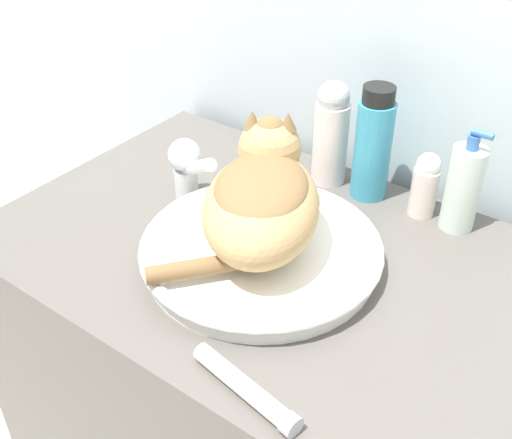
# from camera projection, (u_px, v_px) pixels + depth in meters

# --- Properties ---
(vanity_counter) EXTENTS (0.94, 0.63, 0.80)m
(vanity_counter) POSITION_uv_depth(u_px,v_px,m) (266.00, 404.00, 1.31)
(vanity_counter) COLOR #56514C
(vanity_counter) RESTS_ON ground_plane
(sink_basin) EXTENTS (0.39, 0.39, 0.04)m
(sink_basin) POSITION_uv_depth(u_px,v_px,m) (261.00, 251.00, 1.04)
(sink_basin) COLOR white
(sink_basin) RESTS_ON vanity_counter
(cat) EXTENTS (0.29, 0.36, 0.17)m
(cat) POSITION_uv_depth(u_px,v_px,m) (262.00, 195.00, 0.99)
(cat) COLOR tan
(cat) RESTS_ON sink_basin
(faucet) EXTENTS (0.13, 0.07, 0.12)m
(faucet) POSITION_uv_depth(u_px,v_px,m) (187.00, 165.00, 1.16)
(faucet) COLOR silver
(faucet) RESTS_ON vanity_counter
(mouthwash_bottle) EXTENTS (0.07, 0.07, 0.22)m
(mouthwash_bottle) POSITION_uv_depth(u_px,v_px,m) (373.00, 145.00, 1.16)
(mouthwash_bottle) COLOR teal
(mouthwash_bottle) RESTS_ON vanity_counter
(lotion_bottle_white) EXTENTS (0.07, 0.07, 0.21)m
(lotion_bottle_white) POSITION_uv_depth(u_px,v_px,m) (331.00, 133.00, 1.20)
(lotion_bottle_white) COLOR silver
(lotion_bottle_white) RESTS_ON vanity_counter
(soap_pump_bottle) EXTENTS (0.06, 0.06, 0.19)m
(soap_pump_bottle) POSITION_uv_depth(u_px,v_px,m) (463.00, 188.00, 1.09)
(soap_pump_bottle) COLOR silver
(soap_pump_bottle) RESTS_ON vanity_counter
(deodorant_stick) EXTENTS (0.05, 0.05, 0.12)m
(deodorant_stick) POSITION_uv_depth(u_px,v_px,m) (425.00, 185.00, 1.13)
(deodorant_stick) COLOR silver
(deodorant_stick) RESTS_ON vanity_counter
(cream_tube) EXTENTS (0.18, 0.06, 0.03)m
(cream_tube) POSITION_uv_depth(u_px,v_px,m) (247.00, 389.00, 0.82)
(cream_tube) COLOR silver
(cream_tube) RESTS_ON vanity_counter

